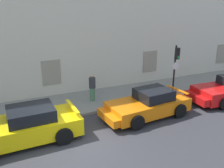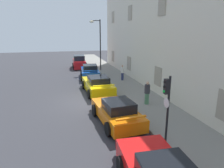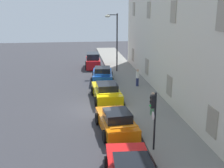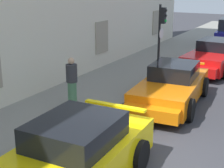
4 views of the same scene
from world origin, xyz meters
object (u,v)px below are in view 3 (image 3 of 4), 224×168
(sportscar_red_lead, at_px, (102,75))
(sportscar_white_middle, at_px, (116,121))
(hatchback_distant, at_px, (93,61))
(pedestrian_admiring, at_px, (153,103))
(sportscar_yellow_flank, at_px, (106,91))
(pedestrian_strolling, at_px, (137,77))
(street_lamp, at_px, (113,33))
(traffic_light, at_px, (154,111))

(sportscar_red_lead, bearing_deg, sportscar_white_middle, -1.55)
(sportscar_white_middle, height_order, hatchback_distant, hatchback_distant)
(hatchback_distant, xyz_separation_m, pedestrian_admiring, (16.31, 3.02, 0.14))
(sportscar_yellow_flank, xyz_separation_m, pedestrian_admiring, (4.15, 2.73, 0.30))
(sportscar_white_middle, xyz_separation_m, hatchback_distant, (-18.19, -0.23, 0.19))
(sportscar_red_lead, xyz_separation_m, pedestrian_strolling, (2.66, 2.98, 0.31))
(street_lamp, xyz_separation_m, pedestrian_admiring, (13.59, 0.87, -3.51))
(traffic_light, bearing_deg, street_lamp, 178.72)
(sportscar_white_middle, bearing_deg, hatchback_distant, -179.27)
(pedestrian_admiring, bearing_deg, hatchback_distant, -169.50)
(sportscar_red_lead, height_order, sportscar_yellow_flank, sportscar_red_lead)
(sportscar_red_lead, xyz_separation_m, hatchback_distant, (-6.43, -0.55, 0.17))
(hatchback_distant, xyz_separation_m, pedestrian_strolling, (9.09, 3.53, 0.14))
(sportscar_red_lead, bearing_deg, traffic_light, 4.65)
(sportscar_red_lead, height_order, traffic_light, traffic_light)
(hatchback_distant, relative_size, traffic_light, 1.28)
(street_lamp, distance_m, pedestrian_strolling, 7.41)
(sportscar_red_lead, bearing_deg, hatchback_distant, -175.12)
(pedestrian_admiring, bearing_deg, sportscar_white_middle, -55.99)
(traffic_light, bearing_deg, hatchback_distant, -175.28)
(sportscar_red_lead, distance_m, street_lamp, 5.57)
(sportscar_red_lead, bearing_deg, pedestrian_strolling, 48.25)
(sportscar_white_middle, distance_m, hatchback_distant, 18.19)
(hatchback_distant, relative_size, street_lamp, 0.62)
(traffic_light, xyz_separation_m, street_lamp, (-18.36, 0.41, 2.23))
(sportscar_white_middle, height_order, pedestrian_strolling, pedestrian_strolling)
(hatchback_distant, relative_size, pedestrian_admiring, 2.45)
(sportscar_white_middle, xyz_separation_m, pedestrian_admiring, (-1.88, 2.79, 0.33))
(pedestrian_strolling, bearing_deg, sportscar_white_middle, -19.94)
(hatchback_distant, bearing_deg, sportscar_yellow_flank, 1.39)
(hatchback_distant, bearing_deg, traffic_light, 4.72)
(street_lamp, height_order, pedestrian_admiring, street_lamp)
(pedestrian_admiring, height_order, pedestrian_strolling, pedestrian_admiring)
(traffic_light, distance_m, pedestrian_strolling, 12.18)
(sportscar_white_middle, bearing_deg, pedestrian_strolling, 160.06)
(hatchback_distant, height_order, pedestrian_admiring, hatchback_distant)
(sportscar_yellow_flank, relative_size, hatchback_distant, 1.29)
(traffic_light, xyz_separation_m, pedestrian_strolling, (-11.98, 1.79, -1.29))
(pedestrian_strolling, bearing_deg, sportscar_red_lead, -131.75)
(hatchback_distant, bearing_deg, sportscar_white_middle, 0.73)
(traffic_light, relative_size, pedestrian_admiring, 1.91)
(sportscar_yellow_flank, xyz_separation_m, traffic_light, (8.92, 1.45, 1.59))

